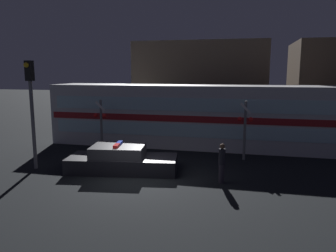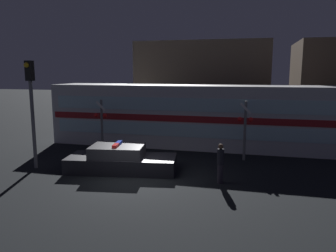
# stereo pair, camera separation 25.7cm
# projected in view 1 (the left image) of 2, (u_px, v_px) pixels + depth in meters

# --- Properties ---
(ground_plane) EXTENTS (120.00, 120.00, 0.00)m
(ground_plane) POSITION_uv_depth(u_px,v_px,m) (134.00, 181.00, 13.55)
(ground_plane) COLOR black
(train) EXTENTS (18.54, 2.93, 3.69)m
(train) POSITION_uv_depth(u_px,v_px,m) (202.00, 116.00, 19.69)
(train) COLOR silver
(train) RESTS_ON ground_plane
(police_car) EXTENTS (5.12, 2.57, 1.30)m
(police_car) POSITION_uv_depth(u_px,v_px,m) (122.00, 161.00, 14.88)
(police_car) COLOR black
(police_car) RESTS_ON ground_plane
(pedestrian) EXTENTS (0.28, 0.28, 1.63)m
(pedestrian) POSITION_uv_depth(u_px,v_px,m) (222.00, 163.00, 13.24)
(pedestrian) COLOR #2D2833
(pedestrian) RESTS_ON ground_plane
(crossing_signal_near) EXTENTS (0.78, 0.33, 3.04)m
(crossing_signal_near) POSITION_uv_depth(u_px,v_px,m) (245.00, 126.00, 16.54)
(crossing_signal_near) COLOR slate
(crossing_signal_near) RESTS_ON ground_plane
(crossing_signal_far) EXTENTS (0.78, 0.33, 2.92)m
(crossing_signal_far) POSITION_uv_depth(u_px,v_px,m) (101.00, 121.00, 18.58)
(crossing_signal_far) COLOR slate
(crossing_signal_far) RESTS_ON ground_plane
(traffic_light_corner) EXTENTS (0.30, 0.46, 4.97)m
(traffic_light_corner) POSITION_uv_depth(u_px,v_px,m) (31.00, 100.00, 14.82)
(traffic_light_corner) COLOR slate
(traffic_light_corner) RESTS_ON ground_plane
(building_left) EXTENTS (10.82, 5.80, 6.91)m
(building_left) POSITION_uv_depth(u_px,v_px,m) (202.00, 84.00, 28.36)
(building_left) COLOR brown
(building_left) RESTS_ON ground_plane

